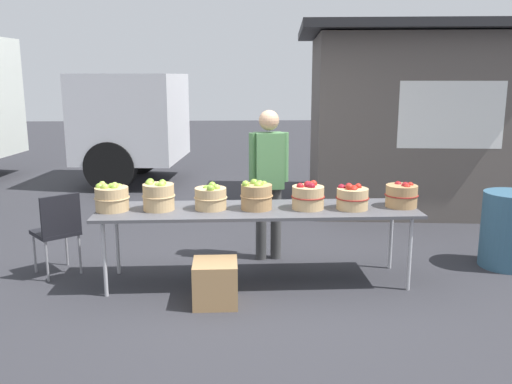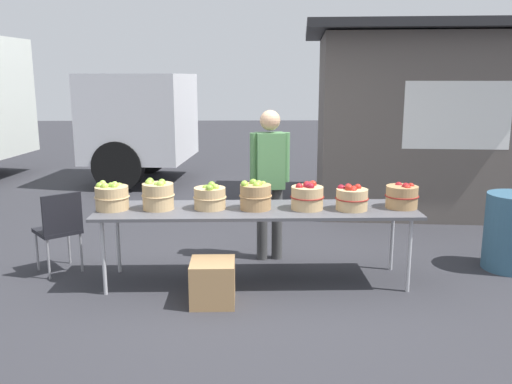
{
  "view_description": "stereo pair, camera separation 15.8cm",
  "coord_description": "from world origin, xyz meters",
  "px_view_note": "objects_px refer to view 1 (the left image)",
  "views": [
    {
      "loc": [
        -0.29,
        -5.13,
        2.02
      ],
      "look_at": [
        0.0,
        0.3,
        0.85
      ],
      "focal_mm": 38.16,
      "sensor_mm": 36.0,
      "label": 1
    },
    {
      "loc": [
        -0.13,
        -5.14,
        2.02
      ],
      "look_at": [
        0.0,
        0.3,
        0.85
      ],
      "focal_mm": 38.16,
      "sensor_mm": 36.0,
      "label": 2
    }
  ],
  "objects_px": {
    "apple_basket_green_0": "(112,198)",
    "apple_basket_green_2": "(211,197)",
    "market_table": "(258,212)",
    "apple_basket_green_1": "(158,196)",
    "apple_basket_red_1": "(352,198)",
    "trash_barrel": "(509,230)",
    "apple_basket_red_2": "(402,195)",
    "vendor_adult": "(269,173)",
    "folding_chair": "(58,227)",
    "apple_basket_green_3": "(256,196)",
    "produce_crate": "(215,283)",
    "apple_basket_red_0": "(308,196)"
  },
  "relations": [
    {
      "from": "apple_basket_green_2",
      "to": "trash_barrel",
      "type": "xyz_separation_m",
      "value": [
        3.16,
        0.29,
        -0.46
      ]
    },
    {
      "from": "apple_basket_red_1",
      "to": "apple_basket_red_2",
      "type": "relative_size",
      "value": 0.98
    },
    {
      "from": "apple_basket_green_3",
      "to": "apple_basket_green_0",
      "type": "bearing_deg",
      "value": 178.94
    },
    {
      "from": "apple_basket_red_2",
      "to": "apple_basket_green_3",
      "type": "bearing_deg",
      "value": -179.34
    },
    {
      "from": "apple_basket_green_3",
      "to": "apple_basket_red_1",
      "type": "relative_size",
      "value": 0.99
    },
    {
      "from": "vendor_adult",
      "to": "produce_crate",
      "type": "relative_size",
      "value": 4.19
    },
    {
      "from": "apple_basket_green_1",
      "to": "apple_basket_red_2",
      "type": "height_order",
      "value": "apple_basket_green_1"
    },
    {
      "from": "apple_basket_green_0",
      "to": "vendor_adult",
      "type": "height_order",
      "value": "vendor_adult"
    },
    {
      "from": "apple_basket_red_2",
      "to": "market_table",
      "type": "bearing_deg",
      "value": 179.81
    },
    {
      "from": "folding_chair",
      "to": "vendor_adult",
      "type": "bearing_deg",
      "value": 152.17
    },
    {
      "from": "apple_basket_red_2",
      "to": "vendor_adult",
      "type": "height_order",
      "value": "vendor_adult"
    },
    {
      "from": "vendor_adult",
      "to": "trash_barrel",
      "type": "distance_m",
      "value": 2.64
    },
    {
      "from": "folding_chair",
      "to": "produce_crate",
      "type": "bearing_deg",
      "value": 114.94
    },
    {
      "from": "apple_basket_red_0",
      "to": "apple_basket_red_1",
      "type": "xyz_separation_m",
      "value": [
        0.42,
        -0.04,
        -0.01
      ]
    },
    {
      "from": "apple_basket_green_1",
      "to": "apple_basket_red_1",
      "type": "distance_m",
      "value": 1.87
    },
    {
      "from": "apple_basket_green_2",
      "to": "trash_barrel",
      "type": "bearing_deg",
      "value": 5.32
    },
    {
      "from": "trash_barrel",
      "to": "apple_basket_red_2",
      "type": "bearing_deg",
      "value": -166.69
    },
    {
      "from": "apple_basket_green_0",
      "to": "folding_chair",
      "type": "relative_size",
      "value": 0.39
    },
    {
      "from": "apple_basket_red_1",
      "to": "vendor_adult",
      "type": "xyz_separation_m",
      "value": [
        -0.75,
        0.76,
        0.11
      ]
    },
    {
      "from": "apple_basket_green_3",
      "to": "apple_basket_red_1",
      "type": "distance_m",
      "value": 0.93
    },
    {
      "from": "apple_basket_green_0",
      "to": "apple_basket_green_2",
      "type": "xyz_separation_m",
      "value": [
        0.94,
        0.0,
        -0.01
      ]
    },
    {
      "from": "market_table",
      "to": "trash_barrel",
      "type": "bearing_deg",
      "value": 6.33
    },
    {
      "from": "apple_basket_red_2",
      "to": "folding_chair",
      "type": "bearing_deg",
      "value": 175.11
    },
    {
      "from": "apple_basket_green_0",
      "to": "folding_chair",
      "type": "height_order",
      "value": "apple_basket_green_0"
    },
    {
      "from": "apple_basket_red_1",
      "to": "folding_chair",
      "type": "bearing_deg",
      "value": 173.05
    },
    {
      "from": "market_table",
      "to": "vendor_adult",
      "type": "xyz_separation_m",
      "value": [
        0.16,
        0.69,
        0.26
      ]
    },
    {
      "from": "apple_basket_red_2",
      "to": "folding_chair",
      "type": "relative_size",
      "value": 0.38
    },
    {
      "from": "apple_basket_red_1",
      "to": "folding_chair",
      "type": "height_order",
      "value": "apple_basket_red_1"
    },
    {
      "from": "folding_chair",
      "to": "market_table",
      "type": "bearing_deg",
      "value": 133.55
    },
    {
      "from": "apple_basket_green_0",
      "to": "apple_basket_green_3",
      "type": "xyz_separation_m",
      "value": [
        1.38,
        -0.03,
        0.01
      ]
    },
    {
      "from": "apple_basket_green_1",
      "to": "folding_chair",
      "type": "xyz_separation_m",
      "value": [
        -1.06,
        0.29,
        -0.38
      ]
    },
    {
      "from": "market_table",
      "to": "apple_basket_green_1",
      "type": "relative_size",
      "value": 9.76
    },
    {
      "from": "apple_basket_green_2",
      "to": "apple_basket_red_2",
      "type": "distance_m",
      "value": 1.87
    },
    {
      "from": "market_table",
      "to": "apple_basket_red_0",
      "type": "relative_size",
      "value": 9.44
    },
    {
      "from": "apple_basket_green_3",
      "to": "vendor_adult",
      "type": "distance_m",
      "value": 0.74
    },
    {
      "from": "apple_basket_red_0",
      "to": "apple_basket_red_2",
      "type": "relative_size",
      "value": 1.0
    },
    {
      "from": "apple_basket_green_3",
      "to": "produce_crate",
      "type": "xyz_separation_m",
      "value": [
        -0.4,
        -0.5,
        -0.68
      ]
    },
    {
      "from": "apple_basket_green_0",
      "to": "apple_basket_green_2",
      "type": "bearing_deg",
      "value": 0.09
    },
    {
      "from": "apple_basket_green_2",
      "to": "trash_barrel",
      "type": "height_order",
      "value": "apple_basket_green_2"
    },
    {
      "from": "apple_basket_green_0",
      "to": "produce_crate",
      "type": "distance_m",
      "value": 1.31
    },
    {
      "from": "folding_chair",
      "to": "apple_basket_green_1",
      "type": "bearing_deg",
      "value": 126.42
    },
    {
      "from": "apple_basket_red_2",
      "to": "apple_basket_red_0",
      "type": "bearing_deg",
      "value": -178.29
    },
    {
      "from": "market_table",
      "to": "apple_basket_red_1",
      "type": "relative_size",
      "value": 9.63
    },
    {
      "from": "apple_basket_red_1",
      "to": "trash_barrel",
      "type": "distance_m",
      "value": 1.89
    },
    {
      "from": "market_table",
      "to": "folding_chair",
      "type": "height_order",
      "value": "folding_chair"
    },
    {
      "from": "apple_basket_green_0",
      "to": "apple_basket_red_0",
      "type": "xyz_separation_m",
      "value": [
        1.89,
        -0.04,
        -0.0
      ]
    },
    {
      "from": "apple_basket_red_2",
      "to": "trash_barrel",
      "type": "relative_size",
      "value": 0.4
    },
    {
      "from": "apple_basket_red_1",
      "to": "folding_chair",
      "type": "relative_size",
      "value": 0.37
    },
    {
      "from": "apple_basket_green_1",
      "to": "apple_basket_green_2",
      "type": "bearing_deg",
      "value": 0.89
    },
    {
      "from": "apple_basket_green_0",
      "to": "produce_crate",
      "type": "bearing_deg",
      "value": -28.07
    }
  ]
}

